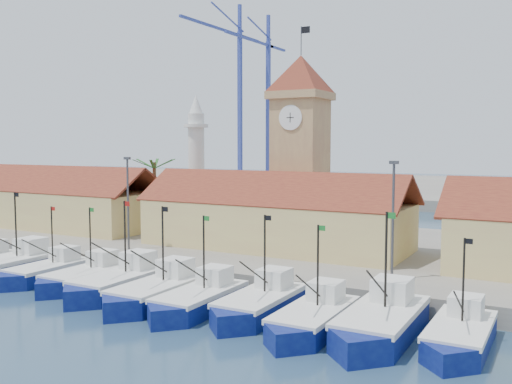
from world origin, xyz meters
The scene contains 21 objects.
ground centered at (0.00, 0.00, 0.00)m, with size 400.00×400.00×0.00m, color #1C354A.
quay centered at (0.00, 24.00, 0.75)m, with size 140.00×32.00×1.50m, color gray.
terminal centered at (0.00, 110.00, 1.00)m, with size 240.00×80.00×2.00m, color gray.
boat_1 centered at (-18.04, 2.91, 0.81)m, with size 3.80×10.42×7.88m.
boat_2 centered at (-13.76, 3.35, 0.70)m, with size 3.25×8.90×6.73m.
boat_3 centered at (-9.27, 3.36, 0.71)m, with size 3.33×9.12×6.90m.
boat_4 centered at (-5.15, 2.91, 0.80)m, with size 3.72×10.19×7.71m.
boat_5 centered at (-0.81, 2.17, 0.78)m, with size 3.66×10.02×7.58m.
boat_6 centered at (2.95, 2.08, 0.74)m, with size 3.43×9.40×7.12m.
boat_7 centered at (7.26, 3.19, 0.76)m, with size 3.53×9.66×7.31m.
boat_8 centered at (11.74, 1.97, 0.73)m, with size 3.41×9.34×7.07m.
boat_9 centered at (15.83, 2.86, 0.84)m, with size 3.90×10.68×8.08m.
boat_10 centered at (20.35, 3.28, 0.69)m, with size 3.24×8.88×6.72m.
hall_left centered at (-32.00, 20.00, 3.99)m, with size 31.20×10.13×7.61m.
hall_center centered at (0.00, 20.00, 3.99)m, with size 27.04×10.13×7.61m.
clock_tower centered at (0.00, 26.00, 11.96)m, with size 5.80×5.80×22.70m.
minaret centered at (-15.00, 28.00, 9.73)m, with size 3.00×3.00×16.30m.
palm_tree centered at (-20.00, 26.00, 6.25)m, with size 5.60×5.03×8.39m.
lamp_posts centered at (0.50, 12.00, 6.48)m, with size 80.70×0.25×9.03m.
crane_blue_far centered at (-52.13, 100.17, 28.04)m, with size 1.00×36.44×46.37m.
crane_blue_near centered at (-46.74, 106.76, 26.48)m, with size 1.00×31.86×44.24m.
Camera 1 is at (25.46, -30.30, 11.78)m, focal length 40.00 mm.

